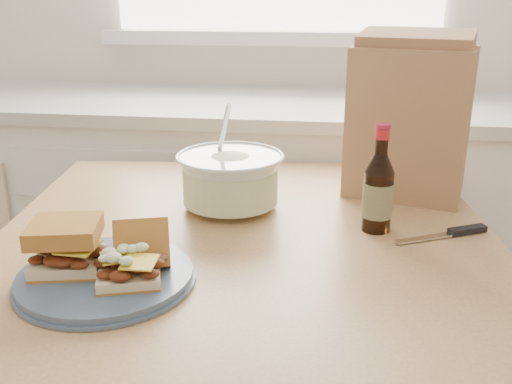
# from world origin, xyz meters

# --- Properties ---
(cabinet_run) EXTENTS (2.50, 0.64, 0.94)m
(cabinet_run) POSITION_xyz_m (-0.00, 1.70, 0.47)
(cabinet_run) COLOR white
(cabinet_run) RESTS_ON ground
(dining_table) EXTENTS (1.10, 1.10, 0.83)m
(dining_table) POSITION_xyz_m (0.06, 0.82, 0.71)
(dining_table) COLOR tan
(dining_table) RESTS_ON ground
(plate) EXTENTS (0.29, 0.29, 0.02)m
(plate) POSITION_xyz_m (-0.14, 0.59, 0.84)
(plate) COLOR #44576F
(plate) RESTS_ON dining_table
(sandwich_left) EXTENTS (0.13, 0.12, 0.08)m
(sandwich_left) POSITION_xyz_m (-0.21, 0.60, 0.89)
(sandwich_left) COLOR beige
(sandwich_left) RESTS_ON plate
(sandwich_right) EXTENTS (0.12, 0.16, 0.08)m
(sandwich_right) POSITION_xyz_m (-0.09, 0.59, 0.88)
(sandwich_right) COLOR beige
(sandwich_right) RESTS_ON plate
(coleslaw_bowl) EXTENTS (0.24, 0.24, 0.24)m
(coleslaw_bowl) POSITION_xyz_m (0.00, 0.96, 0.89)
(coleslaw_bowl) COLOR silver
(coleslaw_bowl) RESTS_ON dining_table
(beer_bottle) EXTENTS (0.06, 0.06, 0.22)m
(beer_bottle) POSITION_xyz_m (0.32, 0.87, 0.92)
(beer_bottle) COLOR black
(beer_bottle) RESTS_ON dining_table
(knife) EXTENTS (0.19, 0.11, 0.01)m
(knife) POSITION_xyz_m (0.48, 0.87, 0.84)
(knife) COLOR silver
(knife) RESTS_ON dining_table
(paper_bag) EXTENTS (0.30, 0.23, 0.34)m
(paper_bag) POSITION_xyz_m (0.40, 1.11, 1.00)
(paper_bag) COLOR #AB7453
(paper_bag) RESTS_ON dining_table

